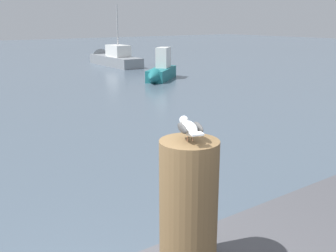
{
  "coord_description": "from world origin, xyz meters",
  "views": [
    {
      "loc": [
        -0.65,
        -2.39,
        2.93
      ],
      "look_at": [
        0.99,
        -0.12,
        2.18
      ],
      "focal_mm": 42.49,
      "sensor_mm": 36.0,
      "label": 1
    }
  ],
  "objects_px": {
    "mooring_post": "(189,206)",
    "boat_grey": "(111,58)",
    "seagull": "(189,128)",
    "boat_teal": "(160,71)"
  },
  "relations": [
    {
      "from": "boat_grey",
      "to": "mooring_post",
      "type": "bearing_deg",
      "value": -116.66
    },
    {
      "from": "seagull",
      "to": "boat_grey",
      "type": "xyz_separation_m",
      "value": [
        11.07,
        22.04,
        -1.78
      ]
    },
    {
      "from": "mooring_post",
      "to": "seagull",
      "type": "distance_m",
      "value": 0.58
    },
    {
      "from": "boat_grey",
      "to": "boat_teal",
      "type": "distance_m",
      "value": 7.87
    },
    {
      "from": "mooring_post",
      "to": "seagull",
      "type": "height_order",
      "value": "seagull"
    },
    {
      "from": "seagull",
      "to": "mooring_post",
      "type": "bearing_deg",
      "value": -111.06
    },
    {
      "from": "mooring_post",
      "to": "boat_grey",
      "type": "distance_m",
      "value": 24.7
    },
    {
      "from": "seagull",
      "to": "boat_teal",
      "type": "bearing_deg",
      "value": 55.8
    },
    {
      "from": "mooring_post",
      "to": "boat_grey",
      "type": "bearing_deg",
      "value": 63.34
    },
    {
      "from": "mooring_post",
      "to": "boat_teal",
      "type": "height_order",
      "value": "mooring_post"
    }
  ]
}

